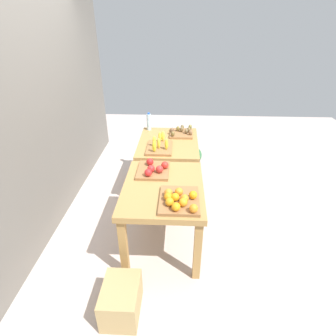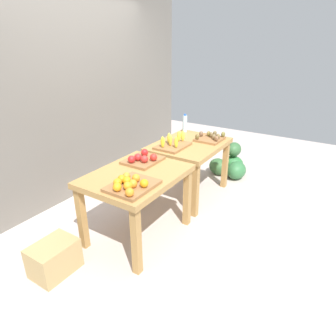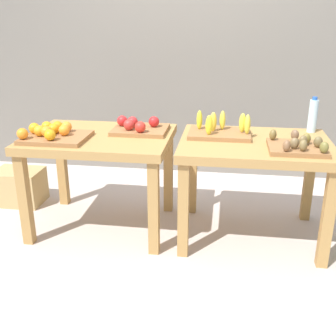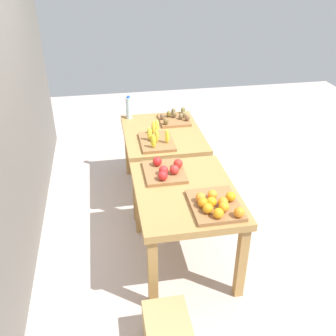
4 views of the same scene
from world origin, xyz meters
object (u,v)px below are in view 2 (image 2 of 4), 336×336
Objects in this scene: banana_crate at (173,144)px; water_bottle at (185,123)px; display_table_left at (137,183)px; apple_bin at (143,159)px; watermelon_pile at (230,164)px; kiwi_bin at (210,138)px; cardboard_produce_box at (54,258)px; orange_bin at (130,184)px; display_table_right at (189,151)px.

water_bottle is (0.67, 0.21, 0.08)m from banana_crate.
display_table_left is 0.89m from banana_crate.
apple_bin is at bearing 23.71° from display_table_left.
water_bottle is 1.01m from watermelon_pile.
display_table_left is at bearing 172.65° from kiwi_bin.
display_table_left reaches higher than cardboard_produce_box.
kiwi_bin is at bearing -0.54° from orange_bin.
kiwi_bin is at bearing -34.79° from display_table_right.
display_table_left is 1.00× the size of display_table_right.
cardboard_produce_box is at bearing 160.65° from display_table_left.
banana_crate reaches higher than orange_bin.
watermelon_pile is at bearing -10.94° from cardboard_produce_box.
kiwi_bin is (0.50, -0.28, -0.01)m from banana_crate.
orange_bin is 0.62m from apple_bin.
water_bottle reaches higher than display_table_left.
banana_crate is at bearing 12.78° from orange_bin.
watermelon_pile is (0.91, -0.26, -0.46)m from display_table_right.
water_bottle is at bearing 130.88° from watermelon_pile.
cardboard_produce_box is (-2.23, 0.48, -0.62)m from kiwi_bin.
kiwi_bin reaches higher than watermelon_pile.
water_bottle is at bearing 14.39° from orange_bin.
water_bottle is at bearing 71.02° from kiwi_bin.
apple_bin is 1.01× the size of cardboard_produce_box.
cardboard_produce_box is at bearing 167.91° from kiwi_bin.
display_table_left is at bearing 29.42° from orange_bin.
orange_bin reaches higher than watermelon_pile.
kiwi_bin is at bearing -14.91° from apple_bin.
banana_crate is at bearing 6.62° from display_table_left.
watermelon_pile is at bearing -7.23° from display_table_left.
water_bottle is (1.83, 0.47, 0.08)m from orange_bin.
banana_crate is 1.85m from cardboard_produce_box.
orange_bin reaches higher than cardboard_produce_box.
cardboard_produce_box is (-2.89, 0.56, -0.02)m from watermelon_pile.
apple_bin reaches higher than orange_bin.
water_bottle is (1.27, 0.19, 0.09)m from apple_bin.
watermelon_pile is 1.65× the size of cardboard_produce_box.
banana_crate is at bearing -1.55° from apple_bin.
display_table_left is at bearing -168.73° from water_bottle.
display_table_right is 2.60× the size of cardboard_produce_box.
kiwi_bin is 0.55× the size of watermelon_pile.
orange_bin is 1.89m from water_bottle.
orange_bin is at bearing -39.14° from cardboard_produce_box.
apple_bin is (0.55, 0.28, -0.00)m from orange_bin.
display_table_right is at bearing 6.56° from orange_bin.
orange_bin is (-0.29, -0.16, 0.15)m from display_table_left.
banana_crate reaches higher than cardboard_produce_box.
banana_crate reaches higher than watermelon_pile.
cardboard_produce_box is (-2.40, -0.01, -0.71)m from water_bottle.
display_table_left is 0.36m from orange_bin.
watermelon_pile is at bearing -6.98° from kiwi_bin.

